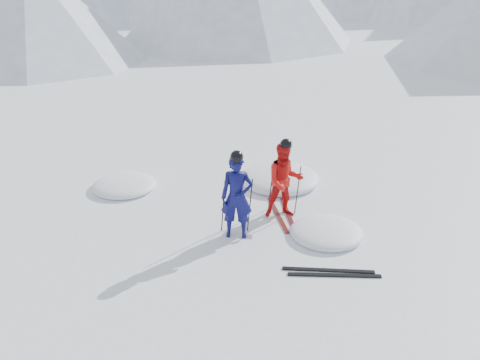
{
  "coord_description": "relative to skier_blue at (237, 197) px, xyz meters",
  "views": [
    {
      "loc": [
        -0.45,
        -9.05,
        5.37
      ],
      "look_at": [
        -1.33,
        0.5,
        1.1
      ],
      "focal_mm": 38.0,
      "sensor_mm": 36.0,
      "label": 1
    }
  ],
  "objects": [
    {
      "name": "ski_worn_right",
      "position": [
        1.07,
        0.98,
        -0.88
      ],
      "size": [
        0.42,
        1.69,
        0.03
      ],
      "primitive_type": "cube",
      "rotation": [
        0.0,
        0.0,
        0.2
      ],
      "color": "black",
      "rests_on": "ground"
    },
    {
      "name": "ski_loose_a",
      "position": [
        1.81,
        -1.14,
        -0.88
      ],
      "size": [
        1.7,
        0.12,
        0.03
      ],
      "primitive_type": "cube",
      "rotation": [
        0.0,
        0.0,
        1.59
      ],
      "color": "black",
      "rests_on": "ground"
    },
    {
      "name": "skier_blue",
      "position": [
        0.0,
        0.0,
        0.0
      ],
      "size": [
        0.67,
        0.45,
        1.78
      ],
      "primitive_type": "imported",
      "rotation": [
        0.0,
        0.0,
        0.04
      ],
      "color": "#0C0D4C",
      "rests_on": "ground"
    },
    {
      "name": "pole_blue_left",
      "position": [
        -0.3,
        0.15,
        -0.3
      ],
      "size": [
        0.12,
        0.08,
        1.19
      ],
      "primitive_type": "cylinder",
      "rotation": [
        0.05,
        0.08,
        0.0
      ],
      "color": "black",
      "rests_on": "ground"
    },
    {
      "name": "skier_red",
      "position": [
        0.95,
        0.98,
        -0.04
      ],
      "size": [
        0.96,
        0.82,
        1.71
      ],
      "primitive_type": "imported",
      "rotation": [
        0.0,
        0.0,
        0.23
      ],
      "color": "red",
      "rests_on": "ground"
    },
    {
      "name": "pole_blue_right",
      "position": [
        0.25,
        0.25,
        -0.3
      ],
      "size": [
        0.12,
        0.07,
        1.19
      ],
      "primitive_type": "cylinder",
      "rotation": [
        -0.04,
        0.08,
        0.0
      ],
      "color": "black",
      "rests_on": "ground"
    },
    {
      "name": "pole_red_right",
      "position": [
        1.25,
        1.13,
        -0.32
      ],
      "size": [
        0.12,
        0.08,
        1.14
      ],
      "primitive_type": "cylinder",
      "rotation": [
        -0.05,
        0.08,
        0.0
      ],
      "color": "black",
      "rests_on": "ground"
    },
    {
      "name": "snow_lumps",
      "position": [
        0.09,
        2.06,
        -0.89
      ],
      "size": [
        6.45,
        4.41,
        0.45
      ],
      "color": "white",
      "rests_on": "ground"
    },
    {
      "name": "ground",
      "position": [
        1.36,
        -0.12,
        -0.89
      ],
      "size": [
        160.0,
        160.0,
        0.0
      ],
      "primitive_type": "plane",
      "color": "white",
      "rests_on": "ground"
    },
    {
      "name": "pole_red_left",
      "position": [
        0.65,
        1.23,
        -0.32
      ],
      "size": [
        0.12,
        0.09,
        1.14
      ],
      "primitive_type": "cylinder",
      "rotation": [
        0.06,
        0.08,
        0.0
      ],
      "color": "black",
      "rests_on": "ground"
    },
    {
      "name": "ski_loose_b",
      "position": [
        1.91,
        -1.29,
        -0.88
      ],
      "size": [
        1.7,
        0.17,
        0.03
      ],
      "primitive_type": "cube",
      "rotation": [
        0.0,
        0.0,
        1.62
      ],
      "color": "black",
      "rests_on": "ground"
    },
    {
      "name": "ski_worn_left",
      "position": [
        0.83,
        0.98,
        -0.88
      ],
      "size": [
        0.53,
        1.66,
        0.03
      ],
      "primitive_type": "cube",
      "rotation": [
        0.0,
        0.0,
        0.26
      ],
      "color": "black",
      "rests_on": "ground"
    }
  ]
}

